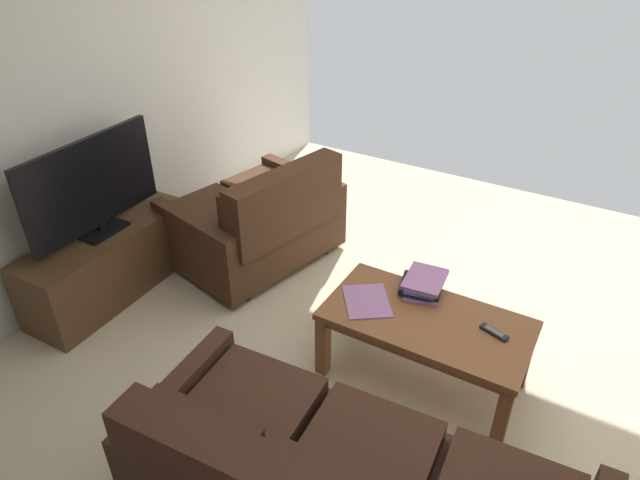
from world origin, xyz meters
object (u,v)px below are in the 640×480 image
tv_remote (494,332)px  loose_magazine (367,301)px  tv_stand (110,262)px  flat_tv (92,186)px  book_stack (423,284)px  coffee_table (426,327)px  loveseat_near (259,220)px

tv_remote → loose_magazine: 0.72m
tv_stand → loose_magazine: (-1.88, -0.27, 0.21)m
flat_tv → book_stack: size_ratio=3.08×
coffee_table → loose_magazine: 0.37m
coffee_table → loose_magazine: size_ratio=3.64×
tv_remote → loose_magazine: (0.72, 0.10, -0.01)m
loveseat_near → tv_remote: loveseat_near is taller
loveseat_near → tv_stand: 1.11m
flat_tv → tv_remote: 2.65m
loveseat_near → coffee_table: size_ratio=1.18×
coffee_table → tv_remote: 0.37m
book_stack → tv_remote: size_ratio=2.05×
loose_magazine → tv_stand: bearing=-27.5°
loose_magazine → tv_remote: bearing=152.0°
flat_tv → loose_magazine: flat_tv is taller
flat_tv → book_stack: flat_tv is taller
book_stack → coffee_table: bearing=117.8°
flat_tv → coffee_table: bearing=-172.1°
loveseat_near → loose_magazine: (-1.20, 0.60, 0.11)m
loveseat_near → tv_stand: size_ratio=1.05×
tv_remote → loose_magazine: size_ratio=0.53×
loveseat_near → book_stack: size_ratio=3.98×
coffee_table → tv_stand: bearing=7.9°
loveseat_near → flat_tv: bearing=51.8°
loveseat_near → loose_magazine: 1.35m
loveseat_near → tv_stand: bearing=51.8°
flat_tv → loose_magazine: size_ratio=3.32×
coffee_table → loveseat_near: bearing=-19.6°
tv_stand → book_stack: size_ratio=3.78×
loveseat_near → coffee_table: bearing=160.4°
flat_tv → book_stack: bearing=-165.8°
tv_remote → loveseat_near: bearing=-14.6°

